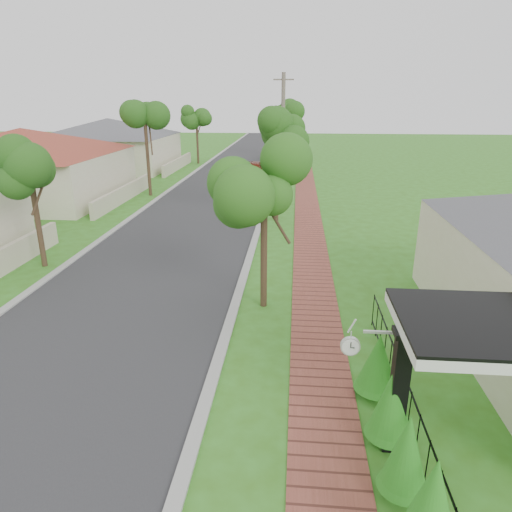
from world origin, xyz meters
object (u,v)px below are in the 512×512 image
at_px(parked_car_red, 252,172).
at_px(near_tree, 264,189).
at_px(parked_car_white, 277,154).
at_px(porch_post, 398,396).
at_px(utility_pole, 283,140).
at_px(station_clock, 353,345).

bearing_deg(parked_car_red, near_tree, -82.60).
relative_size(parked_car_white, near_tree, 0.98).
xyz_separation_m(parked_car_white, near_tree, (1.17, -35.45, 3.06)).
bearing_deg(porch_post, utility_pole, 97.92).
bearing_deg(parked_car_white, parked_car_red, -104.21).
distance_m(parked_car_red, station_clock, 28.74).
bearing_deg(station_clock, parked_car_red, 99.41).
distance_m(near_tree, utility_pole, 14.92).
relative_size(porch_post, near_tree, 0.52).
height_order(utility_pole, station_clock, utility_pole).
xyz_separation_m(porch_post, near_tree, (-2.98, 6.08, 2.73)).
height_order(parked_car_white, station_clock, station_clock).
xyz_separation_m(utility_pole, station_clock, (2.07, -20.60, -2.01)).
bearing_deg(station_clock, parked_car_white, 94.58).
relative_size(parked_car_red, station_clock, 4.60).
height_order(near_tree, station_clock, near_tree).
height_order(parked_car_red, utility_pole, utility_pole).
height_order(porch_post, parked_car_white, porch_post).
relative_size(porch_post, station_clock, 2.41).
xyz_separation_m(porch_post, utility_pole, (-2.92, 21.00, 2.84)).
bearing_deg(station_clock, utility_pole, 95.73).
relative_size(porch_post, parked_car_red, 0.52).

